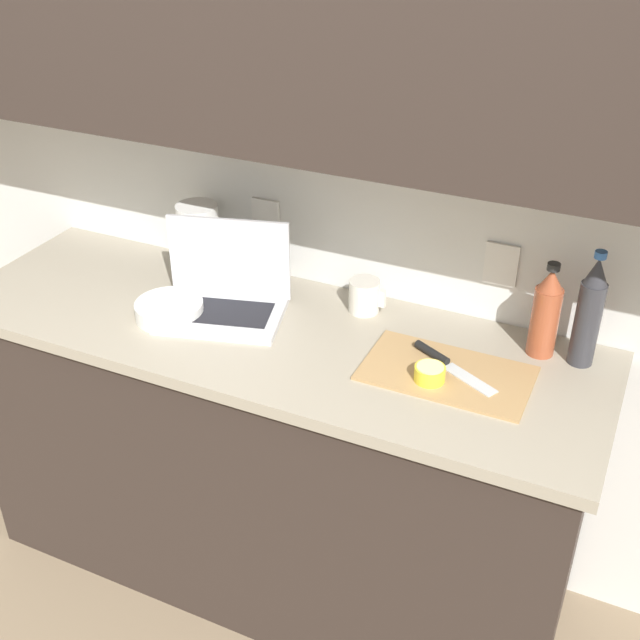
# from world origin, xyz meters

# --- Properties ---
(ground_plane) EXTENTS (12.00, 12.00, 0.00)m
(ground_plane) POSITION_xyz_m (0.00, 0.00, 0.00)
(ground_plane) COLOR #847056
(ground_plane) RESTS_ON ground
(wall_back) EXTENTS (5.20, 0.38, 2.60)m
(wall_back) POSITION_xyz_m (0.00, 0.23, 1.56)
(wall_back) COLOR white
(wall_back) RESTS_ON ground_plane
(counter_unit) EXTENTS (1.86, 0.61, 0.94)m
(counter_unit) POSITION_xyz_m (-0.02, 0.00, 0.48)
(counter_unit) COLOR #332823
(counter_unit) RESTS_ON ground_plane
(laptop) EXTENTS (0.40, 0.32, 0.25)m
(laptop) POSITION_xyz_m (-0.16, 0.04, 1.00)
(laptop) COLOR silver
(laptop) RESTS_ON counter_unit
(cutting_board) EXTENTS (0.42, 0.24, 0.01)m
(cutting_board) POSITION_xyz_m (0.51, 0.00, 0.94)
(cutting_board) COLOR tan
(cutting_board) RESTS_ON counter_unit
(knife) EXTENTS (0.25, 0.15, 0.02)m
(knife) POSITION_xyz_m (0.48, 0.04, 0.95)
(knife) COLOR silver
(knife) RESTS_ON cutting_board
(lemon_half_cut) EXTENTS (0.08, 0.08, 0.04)m
(lemon_half_cut) POSITION_xyz_m (0.48, -0.05, 0.96)
(lemon_half_cut) COLOR yellow
(lemon_half_cut) RESTS_ON cutting_board
(bottle_green_soda) EXTENTS (0.07, 0.07, 0.26)m
(bottle_green_soda) POSITION_xyz_m (0.70, 0.20, 1.06)
(bottle_green_soda) COLOR #A34C2D
(bottle_green_soda) RESTS_ON counter_unit
(bottle_oil_tall) EXTENTS (0.07, 0.07, 0.32)m
(bottle_oil_tall) POSITION_xyz_m (0.81, 0.20, 1.08)
(bottle_oil_tall) COLOR #333338
(bottle_oil_tall) RESTS_ON counter_unit
(measuring_cup) EXTENTS (0.11, 0.09, 0.10)m
(measuring_cup) POSITION_xyz_m (0.20, 0.21, 0.98)
(measuring_cup) COLOR silver
(measuring_cup) RESTS_ON counter_unit
(bowl_white) EXTENTS (0.19, 0.19, 0.05)m
(bowl_white) POSITION_xyz_m (-0.28, -0.06, 0.96)
(bowl_white) COLOR white
(bowl_white) RESTS_ON counter_unit
(paper_towel_roll) EXTENTS (0.13, 0.13, 0.22)m
(paper_towel_roll) POSITION_xyz_m (-0.34, 0.21, 1.05)
(paper_towel_roll) COLOR white
(paper_towel_roll) RESTS_ON counter_unit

